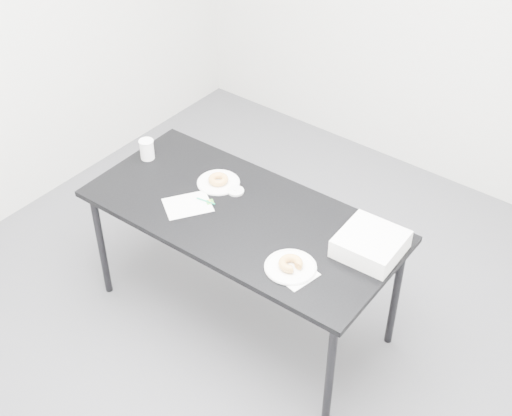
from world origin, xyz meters
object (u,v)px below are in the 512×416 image
Objects in this scene: pen at (206,201)px; donut_far at (218,179)px; plate_far at (218,182)px; table at (242,222)px; bakery_box at (371,244)px; coffee_cup at (147,149)px; scorecard at (188,205)px; donut_near at (291,263)px; plate_near at (291,267)px.

donut_far is at bearing 98.50° from pen.
pen is at bearing -71.96° from plate_far.
table is at bearing -25.62° from plate_far.
coffee_cup is at bearing -178.97° from bakery_box.
bakery_box is at bearing 1.47° from plate_far.
bakery_box is at bearing 1.47° from donut_far.
table is 0.31m from scorecard.
scorecard reaches higher than table.
plate_far is at bearing 7.77° from coffee_cup.
scorecard is at bearing 175.36° from donut_near.
table is 0.49m from donut_near.
donut_near is (0.66, -0.14, 0.02)m from pen.
plate_far is (-0.27, 0.13, 0.06)m from table.
scorecard is at bearing -135.34° from pen.
coffee_cup is (-0.48, 0.19, 0.06)m from scorecard.
table is at bearing -4.82° from coffee_cup.
table is 15.35× the size of donut_far.
bakery_box is (0.90, 0.20, 0.04)m from pen.
coffee_cup is at bearing 168.45° from plate_near.
donut_near is at bearing -128.27° from bakery_box.
pen is at bearing 87.66° from scorecard.
plate_far is at bearing 0.00° from donut_far.
scorecard is 0.10m from pen.
table is at bearing 57.77° from scorecard.
plate_far is 2.13× the size of donut_far.
pen is at bearing 168.08° from donut_near.
table is 0.31m from donut_far.
plate_near is (0.66, -0.14, 0.00)m from pen.
pen is 0.92m from bakery_box.
donut_near is at bearing -23.47° from plate_far.
donut_far is at bearing 178.90° from bakery_box.
scorecard is at bearing -156.75° from table.
donut_far is at bearing 156.53° from donut_near.
plate_near is (0.45, -0.18, 0.07)m from table.
bakery_box is at bearing 54.29° from plate_near.
donut_far is at bearing 153.32° from table.
donut_far is 0.96m from bakery_box.
table is 5.67× the size of bakery_box.
donut_far is (-0.27, 0.13, 0.08)m from table.
coffee_cup reaches higher than donut_near.
donut_far is at bearing 122.89° from scorecard.
plate_near reaches higher than scorecard.
coffee_cup is (-1.20, 0.25, 0.05)m from plate_near.
donut_far is (0.00, 0.00, 0.02)m from plate_far.
plate_near is 0.78m from donut_far.
table is at bearing 157.86° from plate_near.
plate_far is at bearing 156.53° from donut_near.
plate_near is 0.84× the size of bakery_box.
pen is 0.94× the size of coffee_cup.
donut_far is (0.00, 0.25, 0.02)m from scorecard.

